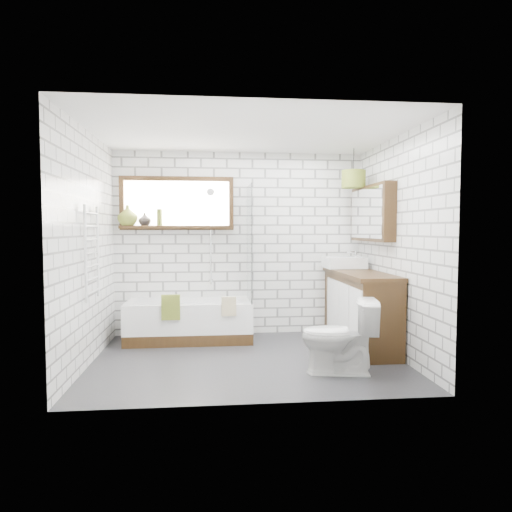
{
  "coord_description": "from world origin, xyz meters",
  "views": [
    {
      "loc": [
        -0.4,
        -4.99,
        1.45
      ],
      "look_at": [
        0.12,
        0.25,
        1.14
      ],
      "focal_mm": 32.0,
      "sensor_mm": 36.0,
      "label": 1
    }
  ],
  "objects": [
    {
      "name": "toilet",
      "position": [
        0.87,
        -0.58,
        0.38
      ],
      "size": [
        0.54,
        0.8,
        0.75
      ],
      "primitive_type": "imported",
      "rotation": [
        0.0,
        0.0,
        -1.75
      ],
      "color": "white",
      "rests_on": "floor"
    },
    {
      "name": "shower_riser",
      "position": [
        -0.4,
        1.26,
        1.35
      ],
      "size": [
        0.02,
        0.02,
        1.3
      ],
      "primitive_type": "cylinder",
      "color": "silver",
      "rests_on": "wall_back"
    },
    {
      "name": "basin",
      "position": [
        1.38,
        0.96,
        1.01
      ],
      "size": [
        0.51,
        0.45,
        0.15
      ],
      "primitive_type": "cube",
      "color": "white",
      "rests_on": "vanity"
    },
    {
      "name": "towel_green",
      "position": [
        -0.89,
        0.59,
        0.5
      ],
      "size": [
        0.22,
        0.06,
        0.31
      ],
      "primitive_type": "cube",
      "color": "#5F6E21",
      "rests_on": "bathtub"
    },
    {
      "name": "bathtub",
      "position": [
        -0.68,
        0.95,
        0.26
      ],
      "size": [
        1.61,
        0.71,
        0.52
      ],
      "primitive_type": "cube",
      "color": "white",
      "rests_on": "floor"
    },
    {
      "name": "tap",
      "position": [
        1.54,
        0.96,
        1.07
      ],
      "size": [
        0.04,
        0.04,
        0.18
      ],
      "primitive_type": "cylinder",
      "rotation": [
        0.0,
        0.0,
        -0.22
      ],
      "color": "silver",
      "rests_on": "vanity"
    },
    {
      "name": "vanity",
      "position": [
        1.44,
        0.46,
        0.47
      ],
      "size": [
        0.53,
        1.63,
        0.93
      ],
      "primitive_type": "cube",
      "color": "black",
      "rests_on": "floor"
    },
    {
      "name": "pendant",
      "position": [
        1.45,
        0.82,
        2.1
      ],
      "size": [
        0.31,
        0.31,
        0.23
      ],
      "primitive_type": "cylinder",
      "color": "#5F6E21",
      "rests_on": "ceiling"
    },
    {
      "name": "bottle",
      "position": [
        -1.08,
        1.23,
        1.59
      ],
      "size": [
        0.08,
        0.08,
        0.22
      ],
      "primitive_type": "cylinder",
      "rotation": [
        0.0,
        0.0,
        0.15
      ],
      "color": "olive",
      "rests_on": "window"
    },
    {
      "name": "mirror_cabinet",
      "position": [
        1.62,
        0.6,
        1.65
      ],
      "size": [
        0.16,
        1.2,
        0.7
      ],
      "primitive_type": "cube",
      "color": "black",
      "rests_on": "wall_right"
    },
    {
      "name": "wall_front",
      "position": [
        0.0,
        -1.3,
        1.25
      ],
      "size": [
        3.4,
        0.01,
        2.5
      ],
      "primitive_type": "cube",
      "color": "white",
      "rests_on": "ground"
    },
    {
      "name": "wall_left",
      "position": [
        -1.7,
        0.0,
        1.25
      ],
      "size": [
        0.01,
        2.6,
        2.5
      ],
      "primitive_type": "cube",
      "color": "white",
      "rests_on": "ground"
    },
    {
      "name": "towel_radiator",
      "position": [
        -1.66,
        0.0,
        1.2
      ],
      "size": [
        0.06,
        0.52,
        1.0
      ],
      "primitive_type": "cube",
      "color": "white",
      "rests_on": "wall_left"
    },
    {
      "name": "ceiling",
      "position": [
        0.0,
        0.0,
        2.5
      ],
      "size": [
        3.4,
        2.6,
        0.01
      ],
      "primitive_type": "cube",
      "color": "white",
      "rests_on": "ground"
    },
    {
      "name": "shower_screen",
      "position": [
        0.1,
        0.95,
        1.27
      ],
      "size": [
        0.02,
        0.72,
        1.5
      ],
      "primitive_type": "cube",
      "color": "white",
      "rests_on": "bathtub"
    },
    {
      "name": "wall_back",
      "position": [
        0.0,
        1.3,
        1.25
      ],
      "size": [
        3.4,
        0.01,
        2.5
      ],
      "primitive_type": "cube",
      "color": "white",
      "rests_on": "ground"
    },
    {
      "name": "floor",
      "position": [
        0.0,
        0.0,
        -0.01
      ],
      "size": [
        3.4,
        2.6,
        0.01
      ],
      "primitive_type": "cube",
      "color": "#242427",
      "rests_on": "ground"
    },
    {
      "name": "vase_olive",
      "position": [
        -1.5,
        1.23,
        1.62
      ],
      "size": [
        0.29,
        0.29,
        0.27
      ],
      "primitive_type": "imported",
      "rotation": [
        0.0,
        0.0,
        0.11
      ],
      "color": "olive",
      "rests_on": "window"
    },
    {
      "name": "towel_beige",
      "position": [
        -0.18,
        0.59,
        0.5
      ],
      "size": [
        0.18,
        0.05,
        0.24
      ],
      "primitive_type": "cube",
      "color": "tan",
      "rests_on": "bathtub"
    },
    {
      "name": "wall_right",
      "position": [
        1.7,
        0.0,
        1.25
      ],
      "size": [
        0.01,
        2.6,
        2.5
      ],
      "primitive_type": "cube",
      "color": "white",
      "rests_on": "ground"
    },
    {
      "name": "vase_dark",
      "position": [
        -1.28,
        1.23,
        1.57
      ],
      "size": [
        0.2,
        0.2,
        0.17
      ],
      "primitive_type": "imported",
      "rotation": [
        0.0,
        0.0,
        -0.26
      ],
      "color": "black",
      "rests_on": "window"
    },
    {
      "name": "window",
      "position": [
        -0.85,
        1.26,
        1.8
      ],
      "size": [
        1.52,
        0.16,
        0.68
      ],
      "primitive_type": "cube",
      "color": "black",
      "rests_on": "wall_back"
    }
  ]
}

